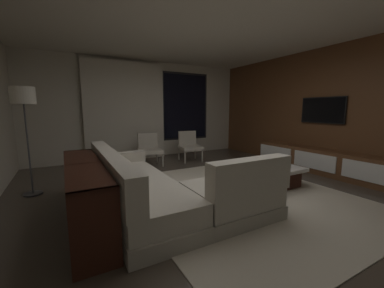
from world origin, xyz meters
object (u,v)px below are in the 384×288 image
at_px(book_stack_on_coffee_table, 262,161).
at_px(accent_chair_near_window, 189,144).
at_px(standing_lamp, 24,103).
at_px(coffee_table, 260,174).
at_px(mounted_tv, 323,110).
at_px(console_table_behind_couch, 85,190).
at_px(sectional_couch, 161,190).
at_px(accent_chair_by_curtain, 149,147).
at_px(media_console, 322,162).

relative_size(book_stack_on_coffee_table, accent_chair_near_window, 0.36).
xyz_separation_m(book_stack_on_coffee_table, standing_lamp, (-3.70, 1.35, 1.04)).
bearing_deg(coffee_table, mounted_tv, 3.02).
bearing_deg(standing_lamp, book_stack_on_coffee_table, -20.03).
bearing_deg(console_table_behind_couch, sectional_couch, -8.07).
relative_size(accent_chair_by_curtain, mounted_tv, 0.80).
bearing_deg(console_table_behind_couch, coffee_table, 1.03).
distance_m(accent_chair_by_curtain, mounted_tv, 4.06).
height_order(sectional_couch, media_console, sectional_couch).
xyz_separation_m(coffee_table, accent_chair_near_window, (-0.16, 2.43, 0.25)).
relative_size(coffee_table, media_console, 0.37).
xyz_separation_m(coffee_table, book_stack_on_coffee_table, (0.10, 0.05, 0.24)).
height_order(coffee_table, accent_chair_near_window, accent_chair_near_window).
xyz_separation_m(book_stack_on_coffee_table, accent_chair_near_window, (-0.27, 2.38, 0.01)).
distance_m(media_console, mounted_tv, 1.13).
bearing_deg(mounted_tv, standing_lamp, 166.71).
bearing_deg(accent_chair_by_curtain, mounted_tv, -36.66).
distance_m(sectional_couch, console_table_behind_couch, 0.93).
height_order(book_stack_on_coffee_table, mounted_tv, mounted_tv).
distance_m(coffee_table, console_table_behind_couch, 2.93).
distance_m(coffee_table, accent_chair_by_curtain, 2.78).
relative_size(sectional_couch, media_console, 0.81).
relative_size(sectional_couch, accent_chair_by_curtain, 3.21).
height_order(book_stack_on_coffee_table, standing_lamp, standing_lamp).
bearing_deg(mounted_tv, accent_chair_near_window, 131.54).
height_order(media_console, console_table_behind_couch, console_table_behind_couch).
distance_m(sectional_couch, book_stack_on_coffee_table, 2.13).
bearing_deg(standing_lamp, sectional_couch, -44.77).
height_order(accent_chair_by_curtain, mounted_tv, mounted_tv).
relative_size(coffee_table, standing_lamp, 0.68).
height_order(coffee_table, mounted_tv, mounted_tv).
xyz_separation_m(media_console, mounted_tv, (0.18, 0.20, 1.10)).
relative_size(media_console, console_table_behind_couch, 1.48).
distance_m(accent_chair_by_curtain, console_table_behind_couch, 3.01).
xyz_separation_m(sectional_couch, accent_chair_near_window, (1.84, 2.61, 0.14)).
distance_m(book_stack_on_coffee_table, console_table_behind_couch, 3.02).
bearing_deg(book_stack_on_coffee_table, accent_chair_near_window, 96.38).
bearing_deg(media_console, coffee_table, 176.73).
height_order(media_console, standing_lamp, standing_lamp).
relative_size(sectional_couch, console_table_behind_couch, 1.19).
bearing_deg(accent_chair_near_window, mounted_tv, -48.46).
relative_size(media_console, mounted_tv, 3.17).
distance_m(accent_chair_by_curtain, media_console, 3.94).
relative_size(sectional_couch, mounted_tv, 2.55).
height_order(coffee_table, book_stack_on_coffee_table, book_stack_on_coffee_table).
distance_m(mounted_tv, console_table_behind_couch, 4.91).
bearing_deg(sectional_couch, book_stack_on_coffee_table, 6.28).
bearing_deg(media_console, book_stack_on_coffee_table, 174.77).
xyz_separation_m(accent_chair_near_window, console_table_behind_couch, (-2.76, -2.48, -0.02)).
xyz_separation_m(media_console, console_table_behind_couch, (-4.64, 0.05, 0.16)).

